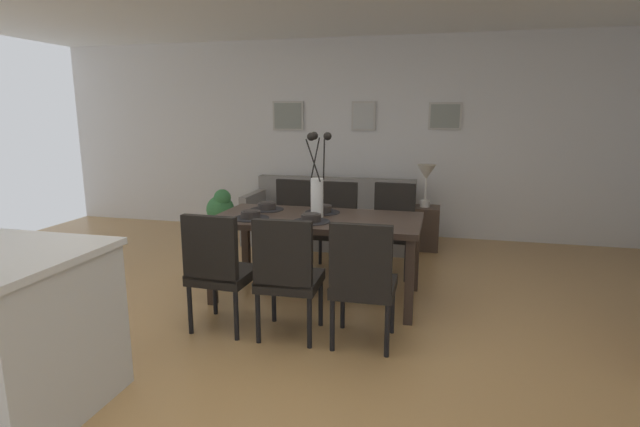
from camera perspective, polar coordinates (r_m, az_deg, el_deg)
ground_plane at (r=3.87m, az=-2.63°, el=-13.36°), size 9.00×9.00×0.00m
back_wall_panel at (r=6.69m, az=5.36°, el=8.76°), size 9.00×0.10×2.60m
dining_table at (r=4.30m, az=-0.35°, el=-1.43°), size 1.80×0.89×0.74m
dining_chair_near_left at (r=3.75m, az=-11.77°, el=-6.05°), size 0.46×0.46×0.92m
dining_chair_near_right at (r=5.29m, az=-3.34°, el=-0.61°), size 0.47×0.47×0.92m
dining_chair_far_left at (r=3.55m, az=-3.85°, el=-6.85°), size 0.46×0.46×0.92m
dining_chair_far_right at (r=5.13m, az=1.75°, el=-1.00°), size 0.45×0.45×0.92m
dining_chair_mid_left at (r=3.44m, az=4.99°, el=-7.50°), size 0.44×0.44×0.92m
dining_chair_mid_right at (r=5.08m, az=8.42°, el=-1.23°), size 0.47×0.47×0.92m
centerpiece_vase at (r=4.23m, az=-0.34°, el=3.35°), size 0.21×0.23×0.73m
placemat_near_left at (r=4.26m, az=-8.07°, el=-0.54°), size 0.32×0.32×0.01m
bowl_near_left at (r=4.26m, az=-8.09°, el=-0.05°), size 0.17×0.17×0.07m
placemat_near_right at (r=4.63m, az=-6.22°, el=0.48°), size 0.32×0.32×0.01m
bowl_near_right at (r=4.62m, az=-6.23°, el=0.94°), size 0.17×0.17×0.07m
placemat_far_left at (r=4.09m, az=-1.05°, el=-0.93°), size 0.32×0.32×0.01m
bowl_far_left at (r=4.09m, az=-1.05°, el=-0.42°), size 0.17×0.17×0.07m
placemat_far_right at (r=4.47m, az=0.29°, el=0.16°), size 0.32×0.32×0.01m
bowl_far_right at (r=4.46m, az=0.29°, el=0.63°), size 0.17×0.17×0.07m
sofa at (r=6.23m, az=1.21°, el=-0.90°), size 2.09×0.84×0.80m
side_table at (r=6.09m, az=12.02°, el=-1.63°), size 0.36×0.36×0.52m
table_lamp at (r=5.98m, az=12.27°, el=4.28°), size 0.22×0.22×0.51m
framed_picture_left at (r=6.86m, az=-3.74°, el=11.28°), size 0.44×0.03×0.40m
framed_picture_center at (r=6.62m, az=5.10°, el=11.25°), size 0.32×0.03×0.38m
framed_picture_right at (r=6.53m, az=14.37°, el=10.93°), size 0.41×0.03×0.35m
potted_plant at (r=6.49m, az=-11.49°, el=0.23°), size 0.36×0.36×0.67m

